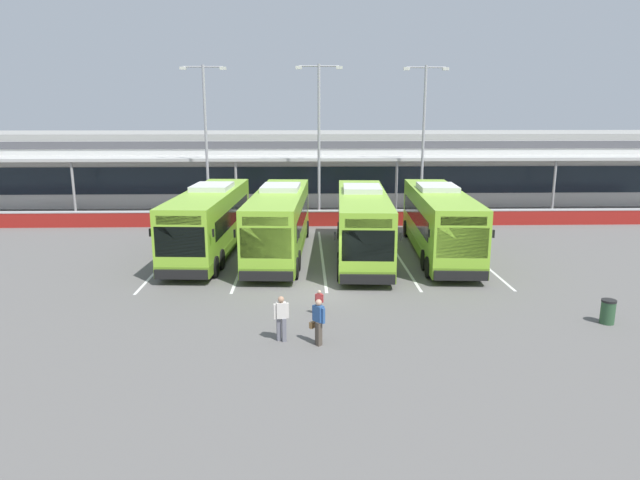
% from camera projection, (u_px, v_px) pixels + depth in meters
% --- Properties ---
extents(ground_plane, '(200.00, 200.00, 0.00)m').
position_uv_depth(ground_plane, '(326.00, 290.00, 25.33)').
color(ground_plane, '#605E5B').
extents(terminal_building, '(70.00, 13.00, 6.00)m').
position_uv_depth(terminal_building, '(315.00, 166.00, 50.88)').
color(terminal_building, silver).
rests_on(terminal_building, ground).
extents(red_barrier_wall, '(60.00, 0.40, 1.10)m').
position_uv_depth(red_barrier_wall, '(318.00, 218.00, 39.34)').
color(red_barrier_wall, maroon).
rests_on(red_barrier_wall, ground).
extents(coach_bus_leftmost, '(3.50, 12.28, 3.78)m').
position_uv_depth(coach_bus_leftmost, '(210.00, 222.00, 31.40)').
color(coach_bus_leftmost, '#8CC633').
rests_on(coach_bus_leftmost, ground).
extents(coach_bus_left_centre, '(3.50, 12.28, 3.78)m').
position_uv_depth(coach_bus_left_centre, '(280.00, 223.00, 31.15)').
color(coach_bus_left_centre, '#8CC633').
rests_on(coach_bus_left_centre, ground).
extents(coach_bus_centre, '(3.50, 12.28, 3.78)m').
position_uv_depth(coach_bus_centre, '(362.00, 225.00, 30.67)').
color(coach_bus_centre, '#8CC633').
rests_on(coach_bus_centre, ground).
extents(coach_bus_right_centre, '(3.50, 12.28, 3.78)m').
position_uv_depth(coach_bus_right_centre, '(439.00, 223.00, 31.21)').
color(coach_bus_right_centre, '#8CC633').
rests_on(coach_bus_right_centre, ground).
extents(bay_stripe_far_west, '(0.14, 13.00, 0.01)m').
position_uv_depth(bay_stripe_far_west, '(169.00, 257.00, 30.95)').
color(bay_stripe_far_west, silver).
rests_on(bay_stripe_far_west, ground).
extents(bay_stripe_west, '(0.14, 13.00, 0.01)m').
position_uv_depth(bay_stripe_west, '(246.00, 257.00, 31.06)').
color(bay_stripe_west, silver).
rests_on(bay_stripe_west, ground).
extents(bay_stripe_mid_west, '(0.14, 13.00, 0.01)m').
position_uv_depth(bay_stripe_mid_west, '(322.00, 256.00, 31.18)').
color(bay_stripe_mid_west, silver).
rests_on(bay_stripe_mid_west, ground).
extents(bay_stripe_centre, '(0.14, 13.00, 0.01)m').
position_uv_depth(bay_stripe_centre, '(398.00, 256.00, 31.30)').
color(bay_stripe_centre, silver).
rests_on(bay_stripe_centre, ground).
extents(bay_stripe_mid_east, '(0.14, 13.00, 0.01)m').
position_uv_depth(bay_stripe_mid_east, '(473.00, 255.00, 31.41)').
color(bay_stripe_mid_east, silver).
rests_on(bay_stripe_mid_east, ground).
extents(pedestrian_with_handbag, '(0.54, 0.59, 1.62)m').
position_uv_depth(pedestrian_with_handbag, '(318.00, 321.00, 19.21)').
color(pedestrian_with_handbag, '#4C4238').
rests_on(pedestrian_with_handbag, ground).
extents(pedestrian_child, '(0.33, 0.23, 1.00)m').
position_uv_depth(pedestrian_child, '(319.00, 302.00, 22.09)').
color(pedestrian_child, '#33333D').
rests_on(pedestrian_child, ground).
extents(pedestrian_near_bin, '(0.54, 0.29, 1.62)m').
position_uv_depth(pedestrian_near_bin, '(281.00, 317.00, 19.51)').
color(pedestrian_near_bin, slate).
rests_on(pedestrian_near_bin, ground).
extents(lamp_post_west, '(3.24, 0.28, 11.00)m').
position_uv_depth(lamp_post_west, '(206.00, 133.00, 40.59)').
color(lamp_post_west, '#9E9EA3').
rests_on(lamp_post_west, ground).
extents(lamp_post_centre, '(3.24, 0.28, 11.00)m').
position_uv_depth(lamp_post_centre, '(319.00, 133.00, 39.96)').
color(lamp_post_centre, '#9E9EA3').
rests_on(lamp_post_centre, ground).
extents(lamp_post_east, '(3.24, 0.28, 11.00)m').
position_uv_depth(lamp_post_east, '(424.00, 133.00, 41.08)').
color(lamp_post_east, '#9E9EA3').
rests_on(lamp_post_east, ground).
extents(litter_bin, '(0.54, 0.54, 0.93)m').
position_uv_depth(litter_bin, '(608.00, 312.00, 21.20)').
color(litter_bin, '#2D5133').
rests_on(litter_bin, ground).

